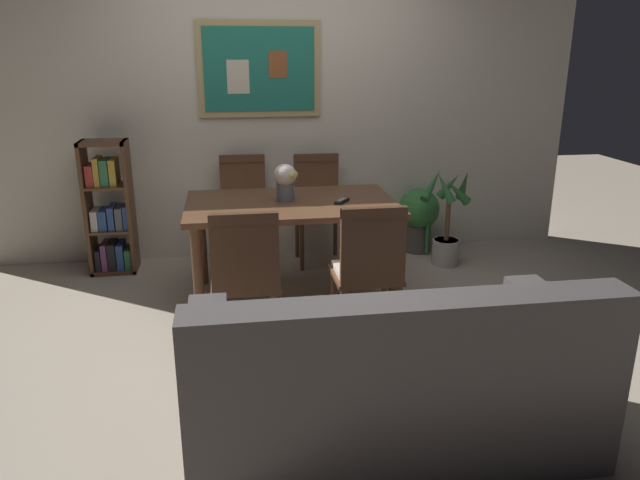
# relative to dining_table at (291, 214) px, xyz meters

# --- Properties ---
(ground_plane) EXTENTS (12.00, 12.00, 0.00)m
(ground_plane) POSITION_rel_dining_table_xyz_m (0.02, -0.51, -0.64)
(ground_plane) COLOR tan
(wall_back_with_painting) EXTENTS (5.20, 0.14, 2.60)m
(wall_back_with_painting) POSITION_rel_dining_table_xyz_m (0.02, 1.11, 0.67)
(wall_back_with_painting) COLOR beige
(wall_back_with_painting) RESTS_ON ground_plane
(dining_table) EXTENTS (1.47, 0.93, 0.73)m
(dining_table) POSITION_rel_dining_table_xyz_m (0.00, 0.00, 0.00)
(dining_table) COLOR brown
(dining_table) RESTS_ON ground_plane
(dining_chair_far_right) EXTENTS (0.40, 0.41, 0.91)m
(dining_chair_far_right) POSITION_rel_dining_table_xyz_m (0.31, 0.80, -0.10)
(dining_chair_far_right) COLOR brown
(dining_chair_far_right) RESTS_ON ground_plane
(dining_chair_near_right) EXTENTS (0.40, 0.41, 0.91)m
(dining_chair_near_right) POSITION_rel_dining_table_xyz_m (0.37, -0.83, -0.10)
(dining_chair_near_right) COLOR brown
(dining_chair_near_right) RESTS_ON ground_plane
(dining_chair_far_left) EXTENTS (0.40, 0.41, 0.91)m
(dining_chair_far_left) POSITION_rel_dining_table_xyz_m (-0.31, 0.85, -0.10)
(dining_chair_far_left) COLOR brown
(dining_chair_far_left) RESTS_ON ground_plane
(dining_chair_near_left) EXTENTS (0.40, 0.41, 0.91)m
(dining_chair_near_left) POSITION_rel_dining_table_xyz_m (-0.36, -0.84, -0.10)
(dining_chair_near_left) COLOR brown
(dining_chair_near_left) RESTS_ON ground_plane
(leather_couch) EXTENTS (1.80, 0.84, 0.84)m
(leather_couch) POSITION_rel_dining_table_xyz_m (0.25, -1.80, -0.33)
(leather_couch) COLOR #514C4C
(leather_couch) RESTS_ON ground_plane
(bookshelf) EXTENTS (0.36, 0.28, 1.08)m
(bookshelf) POSITION_rel_dining_table_xyz_m (-1.39, 0.79, -0.14)
(bookshelf) COLOR brown
(bookshelf) RESTS_ON ground_plane
(potted_ivy) EXTENTS (0.36, 0.36, 0.58)m
(potted_ivy) POSITION_rel_dining_table_xyz_m (1.24, 0.88, -0.30)
(potted_ivy) COLOR #4C4742
(potted_ivy) RESTS_ON ground_plane
(potted_palm) EXTENTS (0.42, 0.43, 0.85)m
(potted_palm) POSITION_rel_dining_table_xyz_m (1.37, 0.51, -0.28)
(potted_palm) COLOR #B2ADA3
(potted_palm) RESTS_ON ground_plane
(flower_vase) EXTENTS (0.17, 0.17, 0.26)m
(flower_vase) POSITION_rel_dining_table_xyz_m (-0.03, 0.05, 0.24)
(flower_vase) COLOR slate
(flower_vase) RESTS_ON dining_table
(tv_remote) EXTENTS (0.13, 0.15, 0.02)m
(tv_remote) POSITION_rel_dining_table_xyz_m (0.35, -0.08, 0.10)
(tv_remote) COLOR black
(tv_remote) RESTS_ON dining_table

